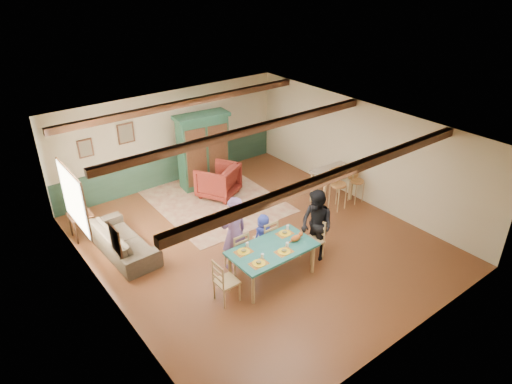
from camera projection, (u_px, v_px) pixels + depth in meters
floor at (257, 240)px, 10.78m from camera, size 8.00×8.00×0.00m
wall_back at (171, 138)px, 12.94m from camera, size 7.00×0.02×2.70m
wall_left at (104, 244)px, 8.26m from camera, size 0.02×8.00×2.70m
wall_right at (362, 152)px, 12.03m from camera, size 0.02×8.00×2.70m
ceiling at (257, 133)px, 9.51m from camera, size 7.00×8.00×0.02m
wainscot_back at (174, 167)px, 13.35m from camera, size 6.95×0.03×0.90m
ceiling_beam_front at (337, 174)px, 7.94m from camera, size 6.95×0.16×0.16m
ceiling_beam_mid at (246, 131)px, 9.83m from camera, size 6.95×0.16×0.16m
ceiling_beam_back at (185, 103)px, 11.65m from camera, size 6.95×0.16×0.16m
window_left at (73, 199)px, 9.37m from camera, size 0.06×1.60×1.30m
picture_left_wall at (116, 240)px, 7.67m from camera, size 0.04×0.42×0.52m
picture_back_a at (126, 133)px, 12.01m from camera, size 0.45×0.04×0.55m
picture_back_b at (85, 148)px, 11.49m from camera, size 0.38×0.04×0.48m
dining_table at (272, 263)px, 9.38m from camera, size 1.77×0.98×0.74m
dining_chair_far_left at (236, 250)px, 9.62m from camera, size 0.41×0.43×0.93m
dining_chair_far_right at (266, 237)px, 10.05m from camera, size 0.41×0.43×0.93m
dining_chair_end_left at (227, 281)px, 8.73m from camera, size 0.43×0.41×0.93m
dining_chair_end_right at (312, 240)px, 9.95m from camera, size 0.43×0.41×0.93m
person_man at (234, 233)px, 9.50m from camera, size 0.62×0.41×1.70m
person_woman at (316, 225)px, 9.84m from camera, size 0.62×0.79×1.62m
person_child at (263, 235)px, 10.09m from camera, size 0.48×0.31×0.99m
cat at (296, 238)px, 9.39m from camera, size 0.35×0.14×0.18m
place_setting_near_left at (259, 262)px, 8.72m from camera, size 0.39×0.30×0.11m
place_setting_near_center at (284, 250)px, 9.07m from camera, size 0.39×0.30×0.11m
place_setting_far_left at (244, 250)px, 9.07m from camera, size 0.39×0.30×0.11m
place_setting_far_right at (285, 232)px, 9.65m from camera, size 0.39×0.30×0.11m
area_rug at (216, 201)px, 12.46m from camera, size 3.11×3.66×0.01m
armoire at (203, 151)px, 12.84m from camera, size 1.58×0.78×2.15m
armchair at (218, 180)px, 12.55m from camera, size 1.35×1.36×0.92m
sofa at (122, 240)px, 10.22m from camera, size 0.92×2.19×0.63m
end_table at (82, 226)px, 10.76m from camera, size 0.53×0.53×0.63m
table_lamp at (78, 203)px, 10.47m from camera, size 0.35×0.35×0.58m
counter_table at (332, 185)px, 12.28m from camera, size 1.16×0.73×0.93m
bar_stool_left at (338, 189)px, 11.86m from camera, size 0.43×0.47×1.13m
bar_stool_right at (357, 185)px, 12.21m from camera, size 0.39×0.42×1.00m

